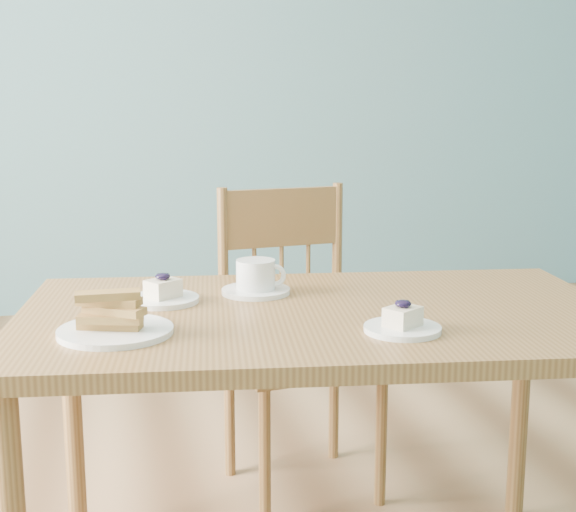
{
  "coord_description": "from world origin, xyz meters",
  "views": [
    {
      "loc": [
        -0.38,
        -1.82,
        1.12
      ],
      "look_at": [
        0.01,
        -0.18,
        0.79
      ],
      "focal_mm": 50.0,
      "sensor_mm": 36.0,
      "label": 1
    }
  ],
  "objects": [
    {
      "name": "dining_table",
      "position": [
        0.07,
        -0.23,
        0.62
      ],
      "size": [
        1.36,
        0.89,
        0.68
      ],
      "rotation": [
        0.0,
        0.0,
        -0.13
      ],
      "color": "olive",
      "rests_on": "ground"
    },
    {
      "name": "cheesecake_plate_far",
      "position": [
        -0.25,
        -0.09,
        0.7
      ],
      "size": [
        0.16,
        0.16,
        0.07
      ],
      "rotation": [
        0.0,
        0.0,
        0.61
      ],
      "color": "white",
      "rests_on": "dining_table"
    },
    {
      "name": "cheesecake_plate_near",
      "position": [
        0.18,
        -0.43,
        0.7
      ],
      "size": [
        0.15,
        0.15,
        0.06
      ],
      "rotation": [
        0.0,
        0.0,
        0.56
      ],
      "color": "white",
      "rests_on": "dining_table"
    },
    {
      "name": "dining_chair",
      "position": [
        0.16,
        0.33,
        0.45
      ],
      "size": [
        0.45,
        0.43,
        0.88
      ],
      "rotation": [
        0.0,
        0.0,
        0.13
      ],
      "color": "olive",
      "rests_on": "ground"
    },
    {
      "name": "coffee_cup",
      "position": [
        -0.03,
        -0.06,
        0.72
      ],
      "size": [
        0.16,
        0.16,
        0.08
      ],
      "rotation": [
        0.0,
        0.0,
        -0.41
      ],
      "color": "white",
      "rests_on": "dining_table"
    },
    {
      "name": "biscotti_plate",
      "position": [
        -0.36,
        -0.32,
        0.71
      ],
      "size": [
        0.22,
        0.22,
        0.09
      ],
      "rotation": [
        0.0,
        0.0,
        -0.26
      ],
      "color": "white",
      "rests_on": "dining_table"
    }
  ]
}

